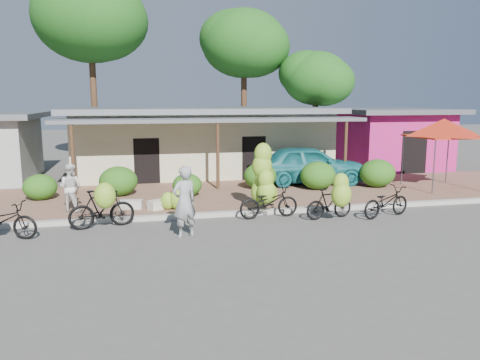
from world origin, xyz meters
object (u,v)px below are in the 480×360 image
(tree_near_right, at_px, (313,77))
(bike_right, at_px, (333,199))
(bystander, at_px, (70,188))
(bike_center, at_px, (266,189))
(sack_near, at_px, (161,204))
(red_canopy, at_px, (444,128))
(bike_far_right, at_px, (386,202))
(bike_left, at_px, (102,207))
(sack_far, at_px, (131,204))
(teal_van, at_px, (309,165))
(tree_center_right, at_px, (241,42))
(vendor, at_px, (184,202))
(tree_far_center, at_px, (86,16))

(tree_near_right, bearing_deg, bike_right, -108.35)
(tree_near_right, bearing_deg, bystander, -138.26)
(bystander, bearing_deg, bike_center, -171.18)
(bike_right, distance_m, sack_near, 5.69)
(red_canopy, relative_size, bike_far_right, 1.74)
(bike_left, bearing_deg, sack_far, -35.34)
(red_canopy, xyz_separation_m, bystander, (-14.45, -1.08, -1.70))
(red_canopy, bearing_deg, bike_left, -167.10)
(sack_far, relative_size, teal_van, 0.15)
(tree_center_right, relative_size, tree_near_right, 1.39)
(bike_center, relative_size, teal_van, 0.48)
(bike_left, bearing_deg, bike_center, -98.72)
(tree_center_right, xyz_separation_m, teal_van, (0.78, -10.15, -6.30))
(bike_right, relative_size, sack_far, 2.25)
(sack_far, height_order, bystander, bystander)
(vendor, bearing_deg, bystander, -69.66)
(tree_near_right, height_order, bike_far_right, tree_near_right)
(bike_far_right, bearing_deg, bike_left, 68.81)
(bike_far_right, distance_m, sack_near, 7.40)
(sack_far, xyz_separation_m, vendor, (1.48, -3.30, 0.73))
(tree_center_right, distance_m, bike_center, 16.39)
(bike_right, bearing_deg, sack_far, 58.82)
(red_canopy, relative_size, teal_van, 0.71)
(tree_far_center, bearing_deg, sack_far, -80.23)
(bike_center, bearing_deg, sack_near, 62.88)
(tree_near_right, distance_m, teal_van, 9.69)
(bike_far_right, distance_m, sack_far, 8.41)
(red_canopy, relative_size, sack_far, 4.67)
(bike_far_right, height_order, bystander, bystander)
(tree_near_right, bearing_deg, bike_center, -116.77)
(tree_far_center, distance_m, tree_near_right, 13.50)
(tree_center_right, distance_m, sack_far, 16.53)
(bike_center, bearing_deg, bike_left, 89.14)
(red_canopy, distance_m, bike_left, 13.83)
(red_canopy, xyz_separation_m, vendor, (-11.08, -4.42, -1.62))
(teal_van, bearing_deg, tree_center_right, 9.57)
(teal_van, bearing_deg, vendor, 142.11)
(bike_left, bearing_deg, bike_far_right, -106.91)
(tree_far_center, relative_size, teal_van, 2.20)
(tree_center_right, bearing_deg, bike_right, -92.17)
(bike_left, relative_size, vendor, 1.00)
(bike_center, relative_size, sack_far, 3.15)
(bike_right, bearing_deg, tree_near_right, -27.42)
(red_canopy, height_order, bike_left, red_canopy)
(vendor, xyz_separation_m, bystander, (-3.38, 3.34, -0.08))
(bike_center, relative_size, bike_far_right, 1.18)
(bike_right, relative_size, teal_van, 0.34)
(tree_center_right, relative_size, bike_left, 4.66)
(red_canopy, bearing_deg, bystander, -175.74)
(bystander, bearing_deg, tree_near_right, -115.14)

